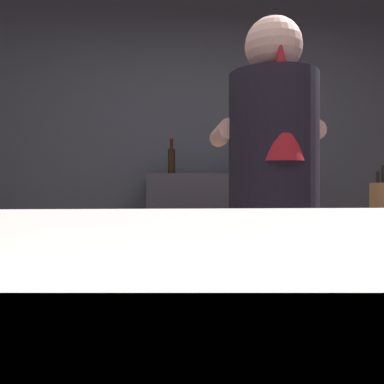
{
  "coord_description": "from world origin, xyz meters",
  "views": [
    {
      "loc": [
        -0.38,
        -1.3,
        1.09
      ],
      "look_at": [
        -0.34,
        -0.75,
        1.08
      ],
      "focal_mm": 39.72,
      "sensor_mm": 36.0,
      "label": 1
    }
  ],
  "objects_px": {
    "knife_block": "(383,202)",
    "mixing_bowl": "(205,218)",
    "bartender": "(274,208)",
    "chefs_knife": "(308,223)",
    "bottle_soy": "(252,161)",
    "bottle_olive_oil": "(238,161)",
    "bottle_vinegar": "(172,160)"
  },
  "relations": [
    {
      "from": "bartender",
      "to": "bottle_olive_oil",
      "type": "xyz_separation_m",
      "value": [
        0.16,
        1.57,
        0.28
      ]
    },
    {
      "from": "mixing_bowl",
      "to": "knife_block",
      "type": "bearing_deg",
      "value": -7.47
    },
    {
      "from": "chefs_knife",
      "to": "bottle_soy",
      "type": "bearing_deg",
      "value": 73.32
    },
    {
      "from": "mixing_bowl",
      "to": "chefs_knife",
      "type": "relative_size",
      "value": 0.7
    },
    {
      "from": "mixing_bowl",
      "to": "chefs_knife",
      "type": "bearing_deg",
      "value": -15.71
    },
    {
      "from": "chefs_knife",
      "to": "bottle_olive_oil",
      "type": "bearing_deg",
      "value": 79.19
    },
    {
      "from": "mixing_bowl",
      "to": "bottle_soy",
      "type": "height_order",
      "value": "bottle_soy"
    },
    {
      "from": "bartender",
      "to": "knife_block",
      "type": "height_order",
      "value": "bartender"
    },
    {
      "from": "bottle_soy",
      "to": "knife_block",
      "type": "bearing_deg",
      "value": -71.91
    },
    {
      "from": "bottle_olive_oil",
      "to": "mixing_bowl",
      "type": "bearing_deg",
      "value": -109.5
    },
    {
      "from": "bartender",
      "to": "bottle_vinegar",
      "type": "relative_size",
      "value": 6.63
    },
    {
      "from": "bartender",
      "to": "bottle_soy",
      "type": "distance_m",
      "value": 1.67
    },
    {
      "from": "knife_block",
      "to": "bottle_olive_oil",
      "type": "bearing_deg",
      "value": 114.06
    },
    {
      "from": "bottle_soy",
      "to": "mixing_bowl",
      "type": "bearing_deg",
      "value": -114.12
    },
    {
      "from": "knife_block",
      "to": "mixing_bowl",
      "type": "relative_size",
      "value": 1.69
    },
    {
      "from": "knife_block",
      "to": "bottle_soy",
      "type": "bearing_deg",
      "value": 108.09
    },
    {
      "from": "bottle_vinegar",
      "to": "bottle_olive_oil",
      "type": "distance_m",
      "value": 0.5
    },
    {
      "from": "knife_block",
      "to": "chefs_knife",
      "type": "relative_size",
      "value": 1.19
    },
    {
      "from": "bottle_soy",
      "to": "bottle_olive_oil",
      "type": "xyz_separation_m",
      "value": [
        -0.12,
        -0.05,
        -0.01
      ]
    },
    {
      "from": "bartender",
      "to": "chefs_knife",
      "type": "height_order",
      "value": "bartender"
    },
    {
      "from": "knife_block",
      "to": "bartender",
      "type": "bearing_deg",
      "value": -147.57
    },
    {
      "from": "chefs_knife",
      "to": "bottle_olive_oil",
      "type": "relative_size",
      "value": 0.98
    },
    {
      "from": "bottle_soy",
      "to": "bottle_olive_oil",
      "type": "bearing_deg",
      "value": -156.36
    },
    {
      "from": "knife_block",
      "to": "bottle_vinegar",
      "type": "relative_size",
      "value": 1.09
    },
    {
      "from": "bartender",
      "to": "mixing_bowl",
      "type": "height_order",
      "value": "bartender"
    },
    {
      "from": "bottle_olive_oil",
      "to": "chefs_knife",
      "type": "bearing_deg",
      "value": -84.17
    },
    {
      "from": "bartender",
      "to": "mixing_bowl",
      "type": "xyz_separation_m",
      "value": [
        -0.2,
        0.54,
        -0.07
      ]
    },
    {
      "from": "bartender",
      "to": "mixing_bowl",
      "type": "bearing_deg",
      "value": 21.26
    },
    {
      "from": "chefs_knife",
      "to": "bottle_soy",
      "type": "distance_m",
      "value": 1.27
    },
    {
      "from": "bartender",
      "to": "bottle_soy",
      "type": "xyz_separation_m",
      "value": [
        0.28,
        1.62,
        0.29
      ]
    },
    {
      "from": "bottle_vinegar",
      "to": "bottle_olive_oil",
      "type": "bearing_deg",
      "value": 2.91
    },
    {
      "from": "bottle_vinegar",
      "to": "bottle_soy",
      "type": "xyz_separation_m",
      "value": [
        0.62,
        0.08,
        0.0
      ]
    }
  ]
}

